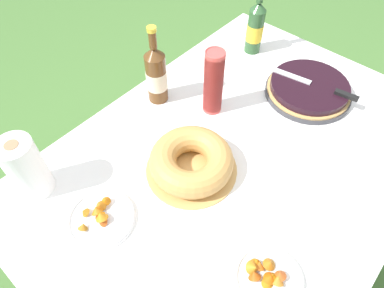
% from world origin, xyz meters
% --- Properties ---
extents(ground_plane, '(16.00, 16.00, 0.00)m').
position_xyz_m(ground_plane, '(0.00, 0.00, 0.00)').
color(ground_plane, '#4C7A38').
extents(garden_table, '(1.51, 1.06, 0.68)m').
position_xyz_m(garden_table, '(0.00, 0.00, 0.62)').
color(garden_table, brown).
rests_on(garden_table, ground_plane).
extents(tablecloth, '(1.52, 1.07, 0.10)m').
position_xyz_m(tablecloth, '(0.00, 0.00, 0.66)').
color(tablecloth, white).
rests_on(tablecloth, garden_table).
extents(berry_tart, '(0.34, 0.34, 0.06)m').
position_xyz_m(berry_tart, '(0.43, -0.02, 0.71)').
color(berry_tart, '#38383D').
rests_on(berry_tart, tablecloth).
extents(serving_knife, '(0.08, 0.37, 0.01)m').
position_xyz_m(serving_knife, '(0.44, -0.05, 0.74)').
color(serving_knife, silver).
rests_on(serving_knife, berry_tart).
extents(bundt_cake, '(0.31, 0.31, 0.10)m').
position_xyz_m(bundt_cake, '(-0.16, 0.08, 0.73)').
color(bundt_cake, tan).
rests_on(bundt_cake, tablecloth).
extents(cup_stack, '(0.07, 0.07, 0.27)m').
position_xyz_m(cup_stack, '(0.11, 0.22, 0.81)').
color(cup_stack, '#E04C47').
rests_on(cup_stack, tablecloth).
extents(cider_bottle_green, '(0.07, 0.07, 0.32)m').
position_xyz_m(cider_bottle_green, '(0.53, 0.32, 0.80)').
color(cider_bottle_green, '#2D562D').
rests_on(cider_bottle_green, tablecloth).
extents(cider_bottle_amber, '(0.08, 0.08, 0.32)m').
position_xyz_m(cider_bottle_amber, '(0.02, 0.42, 0.80)').
color(cider_bottle_amber, brown).
rests_on(cider_bottle_amber, tablecloth).
extents(snack_plate_near, '(0.21, 0.21, 0.05)m').
position_xyz_m(snack_plate_near, '(-0.48, 0.17, 0.69)').
color(snack_plate_near, white).
rests_on(snack_plate_near, tablecloth).
extents(snack_plate_right, '(0.19, 0.19, 0.06)m').
position_xyz_m(snack_plate_right, '(-0.29, -0.31, 0.69)').
color(snack_plate_right, white).
rests_on(snack_plate_right, tablecloth).
extents(paper_towel_roll, '(0.11, 0.11, 0.22)m').
position_xyz_m(paper_towel_roll, '(-0.54, 0.41, 0.79)').
color(paper_towel_roll, white).
rests_on(paper_towel_roll, tablecloth).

